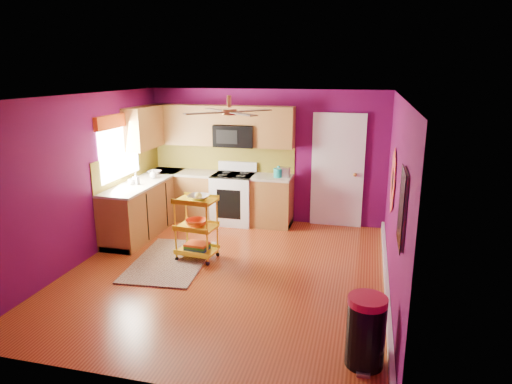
# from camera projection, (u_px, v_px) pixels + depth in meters

# --- Properties ---
(ground) EXTENTS (5.00, 5.00, 0.00)m
(ground) POSITION_uv_depth(u_px,v_px,m) (228.00, 272.00, 6.61)
(ground) COLOR maroon
(ground) RESTS_ON ground
(room_envelope) EXTENTS (4.54, 5.04, 2.52)m
(room_envelope) POSITION_uv_depth(u_px,v_px,m) (228.00, 161.00, 6.19)
(room_envelope) COLOR #5D0A49
(room_envelope) RESTS_ON ground
(lower_cabinets) EXTENTS (2.81, 2.31, 0.94)m
(lower_cabinets) POSITION_uv_depth(u_px,v_px,m) (188.00, 203.00, 8.52)
(lower_cabinets) COLOR brown
(lower_cabinets) RESTS_ON ground
(electric_range) EXTENTS (0.76, 0.66, 1.13)m
(electric_range) POSITION_uv_depth(u_px,v_px,m) (234.00, 198.00, 8.65)
(electric_range) COLOR white
(electric_range) RESTS_ON ground
(upper_cabinetry) EXTENTS (2.80, 2.30, 1.26)m
(upper_cabinetry) POSITION_uv_depth(u_px,v_px,m) (197.00, 127.00, 8.47)
(upper_cabinetry) COLOR brown
(upper_cabinetry) RESTS_ON ground
(left_window) EXTENTS (0.08, 1.35, 1.08)m
(left_window) POSITION_uv_depth(u_px,v_px,m) (119.00, 137.00, 7.67)
(left_window) COLOR white
(left_window) RESTS_ON ground
(panel_door) EXTENTS (0.95, 0.11, 2.15)m
(panel_door) POSITION_uv_depth(u_px,v_px,m) (337.00, 172.00, 8.35)
(panel_door) COLOR white
(panel_door) RESTS_ON ground
(right_wall_art) EXTENTS (0.04, 2.74, 1.04)m
(right_wall_art) POSITION_uv_depth(u_px,v_px,m) (396.00, 191.00, 5.40)
(right_wall_art) COLOR black
(right_wall_art) RESTS_ON ground
(ceiling_fan) EXTENTS (1.01, 1.01, 0.26)m
(ceiling_fan) POSITION_uv_depth(u_px,v_px,m) (229.00, 111.00, 6.21)
(ceiling_fan) COLOR #BF8C3F
(ceiling_fan) RESTS_ON ground
(shag_rug) EXTENTS (1.19, 1.80, 0.02)m
(shag_rug) POSITION_uv_depth(u_px,v_px,m) (171.00, 261.00, 6.96)
(shag_rug) COLOR #321910
(shag_rug) RESTS_ON ground
(rolling_cart) EXTENTS (0.63, 0.48, 1.07)m
(rolling_cart) POSITION_uv_depth(u_px,v_px,m) (197.00, 225.00, 6.94)
(rolling_cart) COLOR yellow
(rolling_cart) RESTS_ON ground
(trash_can) EXTENTS (0.40, 0.43, 0.73)m
(trash_can) POSITION_uv_depth(u_px,v_px,m) (366.00, 331.00, 4.45)
(trash_can) COLOR black
(trash_can) RESTS_ON ground
(teal_kettle) EXTENTS (0.18, 0.18, 0.21)m
(teal_kettle) POSITION_uv_depth(u_px,v_px,m) (279.00, 173.00, 8.31)
(teal_kettle) COLOR teal
(teal_kettle) RESTS_ON lower_cabinets
(toaster) EXTENTS (0.22, 0.15, 0.18)m
(toaster) POSITION_uv_depth(u_px,v_px,m) (284.00, 172.00, 8.31)
(toaster) COLOR beige
(toaster) RESTS_ON lower_cabinets
(soap_bottle_a) EXTENTS (0.09, 0.09, 0.21)m
(soap_bottle_a) POSITION_uv_depth(u_px,v_px,m) (136.00, 179.00, 7.76)
(soap_bottle_a) COLOR #EA3F72
(soap_bottle_a) RESTS_ON lower_cabinets
(soap_bottle_b) EXTENTS (0.13, 0.13, 0.16)m
(soap_bottle_b) POSITION_uv_depth(u_px,v_px,m) (153.00, 174.00, 8.22)
(soap_bottle_b) COLOR white
(soap_bottle_b) RESTS_ON lower_cabinets
(counter_dish) EXTENTS (0.25, 0.25, 0.06)m
(counter_dish) POSITION_uv_depth(u_px,v_px,m) (155.00, 172.00, 8.57)
(counter_dish) COLOR white
(counter_dish) RESTS_ON lower_cabinets
(counter_cup) EXTENTS (0.13, 0.13, 0.10)m
(counter_cup) POSITION_uv_depth(u_px,v_px,m) (132.00, 182.00, 7.75)
(counter_cup) COLOR white
(counter_cup) RESTS_ON lower_cabinets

